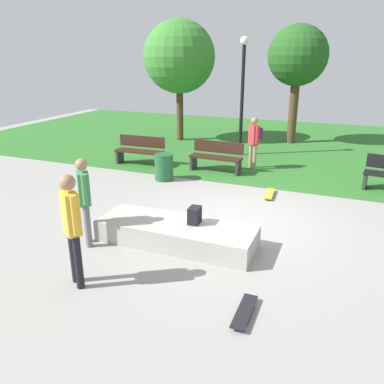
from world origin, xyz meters
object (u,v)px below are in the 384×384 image
Objects in this scene: park_bench_by_oak at (216,156)px; tree_tall_oak at (179,57)px; concrete_ledge at (176,233)px; backpack_on_ledge at (195,215)px; skateboard_spare at (269,194)px; tree_broad_elm at (298,57)px; skateboard_by_ledge at (244,311)px; pedestrian_with_backpack at (254,138)px; lamp_post at (243,85)px; skater_watching at (72,222)px; park_bench_near_lamppost at (140,150)px; skater_performing_trick at (84,196)px; trash_bin at (164,167)px.

park_bench_by_oak is 5.61m from tree_tall_oak.
backpack_on_ledge reaches higher than concrete_ledge.
skateboard_spare is 0.18× the size of tree_broad_elm.
skateboard_by_ledge is 7.44m from pedestrian_with_backpack.
lamp_post is at bearing -116.38° from tree_broad_elm.
backpack_on_ledge is at bearing -104.46° from skateboard_spare.
pedestrian_with_backpack is (-1.64, 7.20, 0.90)m from skateboard_by_ledge.
skater_watching is 1.11× the size of park_bench_by_oak.
backpack_on_ledge is 10.18m from tree_broad_elm.
skater_watching is 7.49m from pedestrian_with_backpack.
skater_watching reaches higher than concrete_ledge.
skateboard_spare is (1.97, 5.12, -1.00)m from skater_watching.
lamp_post reaches higher than park_bench_near_lamppost.
trash_bin is (-0.44, 4.14, -0.60)m from skater_performing_trick.
lamp_post is at bearing 89.33° from skater_watching.
skateboard_spare is 2.58m from park_bench_by_oak.
lamp_post reaches higher than trash_bin.
skateboard_spare is 0.50× the size of pedestrian_with_backpack.
park_bench_by_oak reaches higher than backpack_on_ledge.
skateboard_spare is at bearing -16.95° from backpack_on_ledge.
lamp_post is (0.12, 2.29, 1.95)m from park_bench_by_oak.
concrete_ledge is 1.79× the size of skater_performing_trick.
park_bench_by_oak is at bearing 51.41° from trash_bin.
lamp_post is at bearing -27.31° from tree_tall_oak.
trash_bin is (1.82, -5.25, -2.93)m from tree_tall_oak.
backpack_on_ledge is at bearing 23.42° from skater_performing_trick.
skater_performing_trick is 2.09× the size of skateboard_by_ledge.
park_bench_near_lamppost is (-2.56, -0.18, 0.00)m from park_bench_by_oak.
concrete_ledge is 0.76× the size of lamp_post.
skater_performing_trick reaches higher than concrete_ledge.
backpack_on_ledge is at bearing -64.50° from tree_tall_oak.
skater_watching is 1.11× the size of park_bench_near_lamppost.
lamp_post is at bearing 105.91° from skateboard_by_ledge.
lamp_post is at bearing 84.25° from skater_performing_trick.
concrete_ledge is 2.40m from skateboard_by_ledge.
skateboard_by_ledge is at bearing -42.53° from concrete_ledge.
park_bench_by_oak is 1.00× the size of pedestrian_with_backpack.
skateboard_by_ledge is 0.50× the size of park_bench_by_oak.
park_bench_near_lamppost reaches higher than concrete_ledge.
park_bench_near_lamppost is at bearing 140.14° from trash_bin.
skater_performing_trick is at bearing -95.75° from lamp_post.
skater_watching is 0.38× the size of tree_tall_oak.
tree_broad_elm reaches higher than park_bench_near_lamppost.
tree_tall_oak reaches higher than skateboard_spare.
park_bench_by_oak is (-1.98, 1.61, 0.42)m from skateboard_spare.
skater_watching is at bearing -97.17° from tree_broad_elm.
skateboard_spare is 0.17× the size of tree_tall_oak.
backpack_on_ledge is at bearing -76.09° from park_bench_by_oak.
backpack_on_ledge is 0.40× the size of skateboard_by_ledge.
skater_performing_trick reaches higher than park_bench_by_oak.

